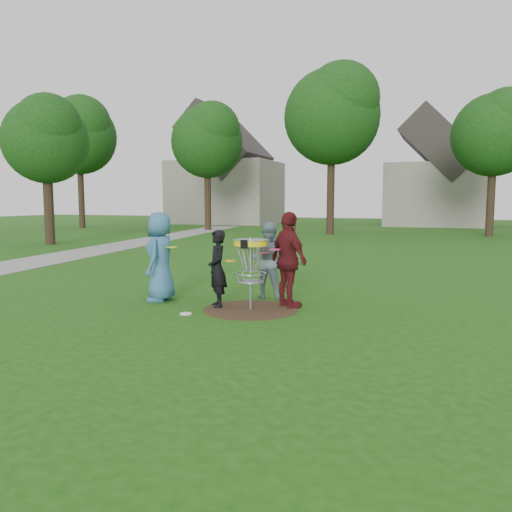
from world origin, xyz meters
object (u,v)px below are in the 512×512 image
(player_grey, at_px, (268,260))
(player_maroon, at_px, (289,260))
(disc_golf_basket, at_px, (250,257))
(player_black, at_px, (217,269))
(player_blue, at_px, (161,257))

(player_grey, height_order, player_maroon, player_maroon)
(player_grey, distance_m, disc_golf_basket, 1.25)
(player_black, bearing_deg, player_blue, -134.34)
(player_black, bearing_deg, player_grey, 115.20)
(player_black, xyz_separation_m, player_maroon, (1.31, 0.44, 0.18))
(player_blue, bearing_deg, player_black, 74.19)
(player_blue, height_order, player_maroon, player_maroon)
(player_blue, relative_size, player_grey, 1.14)
(player_black, relative_size, player_grey, 0.93)
(player_black, height_order, player_maroon, player_maroon)
(player_blue, height_order, disc_golf_basket, player_blue)
(disc_golf_basket, bearing_deg, player_blue, 175.00)
(player_black, height_order, player_grey, player_grey)
(player_blue, xyz_separation_m, player_grey, (1.99, 1.05, -0.11))
(player_maroon, distance_m, disc_golf_basket, 0.78)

